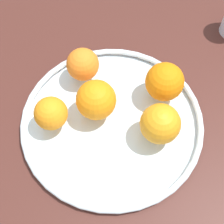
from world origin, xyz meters
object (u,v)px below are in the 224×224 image
(fruit_bowl, at_px, (112,121))
(orange_front_left, at_px, (160,123))
(orange_center, at_px, (96,100))
(orange_back_right, at_px, (83,64))
(orange_back_left, at_px, (51,113))
(orange_front_right, at_px, (165,82))

(fruit_bowl, bearing_deg, orange_front_left, 0.64)
(orange_center, height_order, orange_back_right, orange_center)
(orange_front_left, relative_size, orange_back_left, 1.18)
(orange_front_left, bearing_deg, orange_back_left, -168.37)
(orange_front_right, height_order, orange_back_right, orange_front_right)
(orange_front_right, relative_size, orange_back_left, 1.20)
(orange_front_right, xyz_separation_m, orange_back_left, (-0.19, -0.13, -0.01))
(orange_center, height_order, orange_front_right, same)
(orange_center, bearing_deg, orange_back_left, -144.85)
(fruit_bowl, height_order, orange_front_right, orange_front_right)
(fruit_bowl, height_order, orange_front_left, orange_front_left)
(orange_center, relative_size, orange_front_left, 1.02)
(fruit_bowl, distance_m, orange_center, 0.06)
(fruit_bowl, xyz_separation_m, orange_front_right, (0.08, 0.09, 0.05))
(orange_front_left, distance_m, orange_back_left, 0.21)
(orange_front_left, bearing_deg, orange_back_right, 155.56)
(orange_front_right, distance_m, orange_back_right, 0.17)
(fruit_bowl, height_order, orange_back_left, orange_back_left)
(orange_front_left, height_order, orange_back_right, orange_front_left)
(fruit_bowl, distance_m, orange_front_right, 0.13)
(orange_center, xyz_separation_m, orange_front_left, (0.13, -0.01, -0.00))
(fruit_bowl, distance_m, orange_front_left, 0.10)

